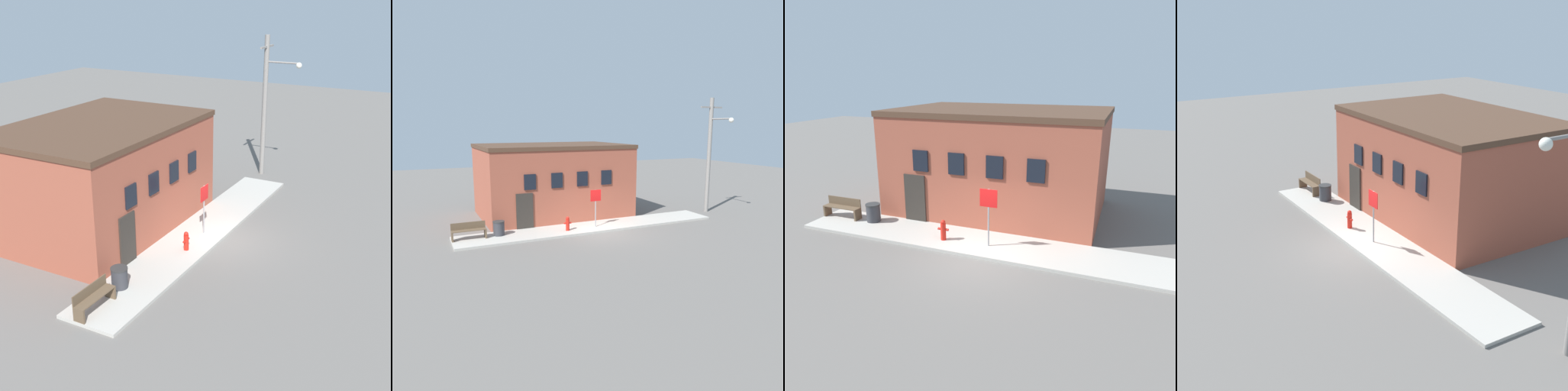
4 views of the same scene
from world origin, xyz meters
The scene contains 7 objects.
ground_plane centered at (0.00, 0.00, 0.00)m, with size 80.00×80.00×0.00m, color #66605B.
sidewalk centered at (0.00, 1.16, 0.06)m, with size 15.92×2.33×0.13m.
brick_building centered at (-0.96, 5.56, 2.41)m, with size 9.52×6.59×4.82m.
fire_hydrant centered at (-1.70, 0.84, 0.54)m, with size 0.44×0.21×0.82m.
stop_sign centered at (0.12, 0.95, 1.68)m, with size 0.67×0.06×2.22m.
bench centered at (-7.06, 1.45, 0.59)m, with size 1.77×0.44×0.89m.
trash_bin centered at (-5.47, 1.52, 0.52)m, with size 0.63×0.63×0.79m.
Camera 3 is at (4.65, -11.37, 6.21)m, focal length 35.00 mm.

